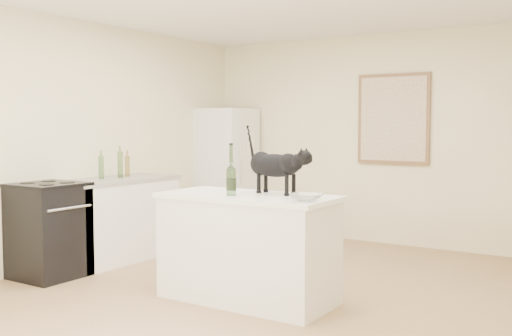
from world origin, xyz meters
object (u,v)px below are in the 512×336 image
(black_cat, at_px, (275,168))
(wine_bottle, at_px, (231,172))
(stove, at_px, (49,231))
(glass_bowl, at_px, (307,198))
(fridge, at_px, (226,170))

(black_cat, distance_m, wine_bottle, 0.38)
(stove, bearing_deg, glass_bowl, 5.45)
(stove, xyz_separation_m, black_cat, (2.23, 0.55, 0.66))
(fridge, xyz_separation_m, glass_bowl, (2.68, -2.69, 0.08))
(stove, height_order, black_cat, black_cat)
(black_cat, relative_size, wine_bottle, 1.62)
(stove, distance_m, glass_bowl, 2.73)
(glass_bowl, bearing_deg, black_cat, 147.02)
(fridge, relative_size, wine_bottle, 4.50)
(stove, height_order, fridge, fridge)
(fridge, bearing_deg, wine_bottle, -53.63)
(stove, distance_m, fridge, 2.98)
(stove, distance_m, wine_bottle, 2.09)
(black_cat, bearing_deg, wine_bottle, -123.43)
(stove, relative_size, black_cat, 1.47)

